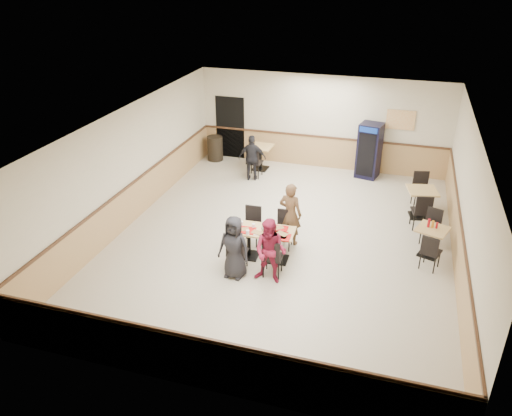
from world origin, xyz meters
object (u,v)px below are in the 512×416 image
(side_table_far, at_px, (421,199))
(diner_woman_right, at_px, (270,251))
(main_table, at_px, (264,240))
(diner_man_opposite, at_px, (290,214))
(lone_diner, at_px, (252,158))
(diner_woman_left, at_px, (234,247))
(trash_bin, at_px, (215,148))
(back_table, at_px, (260,154))
(pepsi_cooler, at_px, (369,151))
(side_table_near, at_px, (431,238))

(side_table_far, bearing_deg, diner_woman_right, -127.15)
(main_table, xyz_separation_m, diner_man_opposite, (0.41, 0.86, 0.29))
(lone_diner, distance_m, side_table_far, 5.12)
(diner_woman_right, height_order, lone_diner, diner_woman_right)
(diner_woman_left, distance_m, diner_man_opposite, 1.90)
(diner_woman_left, bearing_deg, trash_bin, 119.82)
(diner_woman_left, relative_size, diner_woman_right, 0.98)
(trash_bin, bearing_deg, side_table_far, -19.27)
(diner_man_opposite, relative_size, side_table_far, 1.77)
(diner_man_opposite, relative_size, trash_bin, 1.89)
(back_table, distance_m, pepsi_cooler, 3.43)
(side_table_near, distance_m, back_table, 6.54)
(diner_woman_right, height_order, back_table, diner_woman_right)
(pepsi_cooler, xyz_separation_m, trash_bin, (-5.10, -0.04, -0.45))
(diner_woman_left, bearing_deg, diner_woman_right, 7.91)
(side_table_far, height_order, back_table, back_table)
(main_table, xyz_separation_m, side_table_far, (3.41, 3.17, 0.03))
(diner_man_opposite, height_order, lone_diner, diner_man_opposite)
(lone_diner, bearing_deg, back_table, -101.71)
(main_table, relative_size, side_table_far, 1.60)
(back_table, xyz_separation_m, trash_bin, (-1.71, 0.35, -0.11))
(diner_man_opposite, distance_m, lone_diner, 3.95)
(trash_bin, bearing_deg, diner_man_opposite, -51.51)
(diner_woman_left, bearing_deg, side_table_far, 52.01)
(lone_diner, height_order, trash_bin, lone_diner)
(lone_diner, xyz_separation_m, side_table_near, (5.23, -3.03, -0.25))
(main_table, relative_size, diner_man_opposite, 0.90)
(side_table_near, bearing_deg, lone_diner, 149.93)
(diner_woman_right, bearing_deg, main_table, 119.34)
(back_table, bearing_deg, main_table, -72.91)
(pepsi_cooler, bearing_deg, main_table, -96.05)
(back_table, relative_size, trash_bin, 0.96)
(side_table_near, distance_m, pepsi_cooler, 4.71)
(diner_woman_right, distance_m, trash_bin, 7.33)
(lone_diner, relative_size, side_table_near, 1.71)
(side_table_near, xyz_separation_m, trash_bin, (-6.93, 4.28, -0.06))
(main_table, relative_size, pepsi_cooler, 0.82)
(diner_woman_left, xyz_separation_m, diner_man_opposite, (0.82, 1.72, 0.07))
(diner_woman_right, xyz_separation_m, diner_man_opposite, (0.03, 1.68, 0.05))
(diner_woman_left, bearing_deg, pepsi_cooler, 76.43)
(main_table, height_order, diner_man_opposite, diner_man_opposite)
(diner_man_opposite, bearing_deg, lone_diner, -50.02)
(diner_woman_right, relative_size, trash_bin, 1.78)
(trash_bin, bearing_deg, diner_woman_right, -59.90)
(diner_woman_left, distance_m, back_table, 6.14)
(main_table, bearing_deg, lone_diner, 107.96)
(back_table, height_order, pepsi_cooler, pepsi_cooler)
(diner_man_opposite, bearing_deg, side_table_far, -132.74)
(diner_woman_left, height_order, back_table, diner_woman_left)
(diner_woman_left, height_order, diner_woman_right, diner_woman_right)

